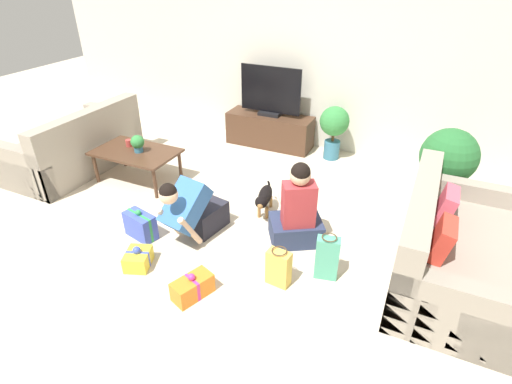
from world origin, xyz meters
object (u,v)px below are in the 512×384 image
Objects in this scene: person_kneeling at (193,210)px; tabletop_plant at (138,143)px; tv_console at (270,130)px; gift_box_a at (138,259)px; potted_plant_back_right at (334,126)px; gift_bag_b at (327,258)px; coffee_table at (136,154)px; gift_box_b at (193,287)px; tv at (270,94)px; sofa_left at (76,148)px; gift_box_c at (140,225)px; mug at (129,143)px; potted_plant_corner_right at (448,160)px; dog at (264,197)px; gift_bag_a at (279,268)px; person_sitting at (297,213)px; sofa_right at (450,252)px.

person_kneeling reaches higher than tabletop_plant.
tv_console reaches higher than gift_box_a.
gift_box_a is at bearing -107.87° from potted_plant_back_right.
person_kneeling is 1.43m from gift_bag_b.
coffee_table is 2.33m from gift_box_b.
potted_plant_back_right is at bearing 83.15° from person_kneeling.
gift_bag_b is (1.67, -2.54, -0.60)m from tv.
tabletop_plant is at bearing 160.15° from person_kneeling.
sofa_left reaches higher than gift_box_b.
tv reaches higher than gift_box_c.
potted_plant_back_right is at bearing 36.38° from mug.
person_kneeling is at bearing 68.77° from gift_box_a.
coffee_table is at bearing -121.18° from tv_console.
sofa_left is 7.92× the size of tabletop_plant.
dog is (-1.78, -0.97, -0.41)m from potted_plant_corner_right.
gift_box_c is 1.48m from mug.
person_kneeling is 2.18× the size of gift_bag_a.
person_sitting is 1.61m from gift_box_a.
mug is (-2.92, 0.82, 0.26)m from gift_bag_b.
gift_box_b is (1.78, -1.47, -0.29)m from coffee_table.
potted_plant_corner_right is 3.86m from mug.
mug is at bearing -41.07° from person_sitting.
coffee_table is at bearing 166.06° from dog.
tabletop_plant is (-3.54, -0.94, -0.09)m from potted_plant_corner_right.
sofa_left is 14.73× the size of mug.
sofa_left is 3.14m from gift_box_b.
gift_bag_b is at bearing 10.17° from person_kneeling.
gift_box_c is (-1.50, -0.62, -0.20)m from person_sitting.
mug is at bearing -167.26° from potted_plant_corner_right.
potted_plant_back_right is 0.96× the size of person_kneeling.
coffee_table is at bearing 161.14° from person_kneeling.
potted_plant_back_right reaches higher than gift_bag_a.
person_sitting reaches higher than sofa_left.
tabletop_plant is at bearing 156.69° from gift_bag_a.
sofa_left reaches higher than potted_plant_back_right.
tabletop_plant is (-2.70, 0.74, 0.33)m from gift_bag_b.
sofa_left is 1.79× the size of potted_plant_corner_right.
person_sitting is 2.53m from mug.
tv is 2.66m from potted_plant_corner_right.
person_kneeling is (-2.41, -0.44, 0.03)m from sofa_right.
person_sitting is 7.65× the size of mug.
coffee_table is (-3.74, 0.30, 0.08)m from sofa_right.
gift_box_a is 0.88× the size of gift_bag_a.
tabletop_plant is at bearing -39.94° from person_sitting.
dog is at bearing -68.26° from tv.
gift_bag_b is 3.76× the size of mug.
coffee_table is 1.37× the size of potted_plant_back_right.
gift_bag_b reaches higher than gift_box_b.
person_sitting is 1.27m from gift_box_b.
gift_bag_a is (1.31, -2.81, -0.64)m from tv.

